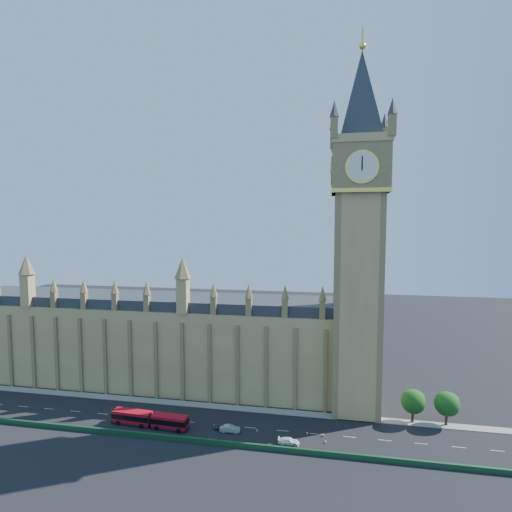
% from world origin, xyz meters
% --- Properties ---
extents(ground, '(400.00, 400.00, 0.00)m').
position_xyz_m(ground, '(0.00, 0.00, 0.00)').
color(ground, black).
rests_on(ground, ground).
extents(palace_westminster, '(120.00, 20.00, 28.00)m').
position_xyz_m(palace_westminster, '(-25.00, 22.00, 13.86)').
color(palace_westminster, tan).
rests_on(palace_westminster, ground).
extents(elizabeth_tower, '(20.59, 20.59, 105.00)m').
position_xyz_m(elizabeth_tower, '(38.00, 13.99, 54.56)').
color(elizabeth_tower, tan).
rests_on(elizabeth_tower, ground).
extents(bridge_parapet, '(160.00, 0.60, 1.20)m').
position_xyz_m(bridge_parapet, '(0.00, -9.00, 0.60)').
color(bridge_parapet, '#1E4C2D').
rests_on(bridge_parapet, ground).
extents(kerb_north, '(160.00, 3.00, 0.16)m').
position_xyz_m(kerb_north, '(0.00, 9.50, 0.08)').
color(kerb_north, gray).
rests_on(kerb_north, ground).
extents(tree_east_near, '(6.00, 6.00, 8.50)m').
position_xyz_m(tree_east_near, '(52.22, 10.08, 5.64)').
color(tree_east_near, '#382619').
rests_on(tree_east_near, ground).
extents(tree_east_far, '(6.00, 6.00, 8.50)m').
position_xyz_m(tree_east_far, '(60.22, 10.08, 5.64)').
color(tree_east_far, '#382619').
rests_on(tree_east_far, ground).
extents(red_bus, '(19.94, 4.13, 3.37)m').
position_xyz_m(red_bus, '(-12.81, -3.76, 1.77)').
color(red_bus, red).
rests_on(red_bus, ground).
extents(car_grey, '(4.07, 1.64, 1.38)m').
position_xyz_m(car_grey, '(5.38, -2.15, 0.69)').
color(car_grey, '#45474D').
rests_on(car_grey, ground).
extents(car_silver, '(4.96, 1.97, 1.61)m').
position_xyz_m(car_silver, '(7.51, -2.81, 0.80)').
color(car_silver, '#A1A3A9').
rests_on(car_silver, ground).
extents(car_white, '(5.00, 2.28, 1.42)m').
position_xyz_m(car_white, '(22.06, -5.64, 0.71)').
color(car_white, white).
rests_on(car_white, ground).
extents(cone_a, '(0.44, 0.44, 0.70)m').
position_xyz_m(cone_a, '(30.38, -3.72, 0.35)').
color(cone_a, black).
rests_on(cone_a, ground).
extents(cone_b, '(0.44, 0.44, 0.68)m').
position_xyz_m(cone_b, '(14.00, -1.64, 0.34)').
color(cone_b, black).
rests_on(cone_b, ground).
extents(cone_c, '(0.53, 0.53, 0.73)m').
position_xyz_m(cone_c, '(26.03, -0.69, 0.36)').
color(cone_c, black).
rests_on(cone_c, ground).
extents(cone_d, '(0.54, 0.54, 0.76)m').
position_xyz_m(cone_d, '(29.80, -0.90, 0.38)').
color(cone_d, black).
rests_on(cone_d, ground).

